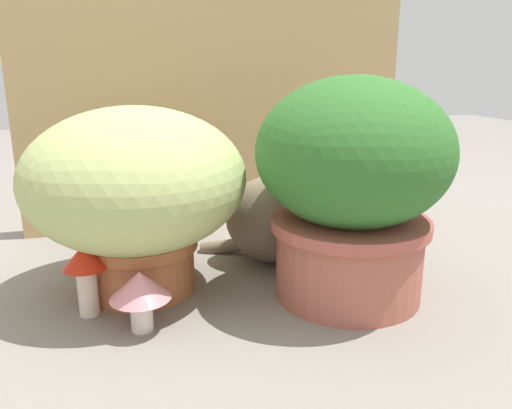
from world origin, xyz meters
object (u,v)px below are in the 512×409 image
object	(u,v)px
mushroom_ornament_red	(85,267)
cat	(286,215)
mushroom_ornament_pink	(140,289)
grass_planter	(136,188)
leafy_planter	(352,182)

from	to	relation	value
mushroom_ornament_red	cat	bearing A→B (deg)	18.31
cat	mushroom_ornament_pink	distance (m)	0.44
grass_planter	leafy_planter	world-z (taller)	leafy_planter
cat	mushroom_ornament_red	bearing A→B (deg)	-161.69
leafy_planter	mushroom_ornament_pink	distance (m)	0.46
cat	mushroom_ornament_red	world-z (taller)	cat
grass_planter	mushroom_ornament_red	xyz separation A→B (m)	(-0.11, -0.09, -0.13)
leafy_planter	mushroom_ornament_red	world-z (taller)	leafy_planter
leafy_planter	mushroom_ornament_red	xyz separation A→B (m)	(-0.53, 0.06, -0.15)
grass_planter	mushroom_ornament_pink	distance (m)	0.23
leafy_planter	mushroom_ornament_red	bearing A→B (deg)	173.82
cat	mushroom_ornament_red	size ratio (longest dim) A/B	2.43
grass_planter	mushroom_ornament_red	bearing A→B (deg)	-140.47
leafy_planter	mushroom_ornament_pink	world-z (taller)	leafy_planter
grass_planter	mushroom_ornament_pink	xyz separation A→B (m)	(-0.01, -0.18, -0.15)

